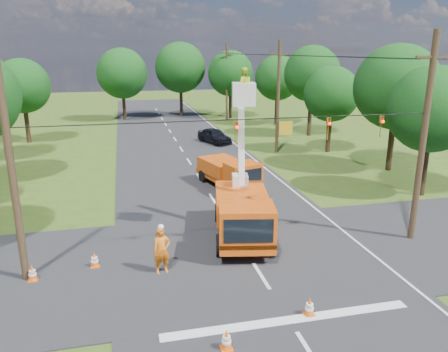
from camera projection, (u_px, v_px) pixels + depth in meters
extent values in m
plane|color=#334E17|center=(189.00, 162.00, 36.92)|extent=(140.00, 140.00, 0.00)
cube|color=black|center=(189.00, 162.00, 36.92)|extent=(12.00, 100.00, 0.06)
cube|color=black|center=(248.00, 256.00, 20.06)|extent=(56.00, 10.00, 0.07)
cube|color=silver|center=(289.00, 321.00, 15.19)|extent=(9.00, 0.45, 0.02)
cube|color=silver|center=(253.00, 159.00, 38.13)|extent=(0.12, 90.00, 0.02)
cube|color=#EB4D10|center=(243.00, 222.00, 21.91)|extent=(3.72, 7.06, 0.50)
cube|color=#EB4D10|center=(247.00, 224.00, 19.36)|extent=(2.78, 2.35, 1.68)
cube|color=black|center=(248.00, 231.00, 18.43)|extent=(2.10, 0.48, 1.06)
cube|color=#EB4D10|center=(241.00, 202.00, 22.58)|extent=(3.39, 4.57, 1.12)
cylinder|color=black|center=(220.00, 245.00, 19.92)|extent=(0.55, 1.08, 1.03)
cylinder|color=black|center=(271.00, 245.00, 19.99)|extent=(0.55, 1.08, 1.03)
cylinder|color=black|center=(218.00, 212.00, 24.00)|extent=(0.55, 1.08, 1.03)
cylinder|color=black|center=(261.00, 212.00, 24.07)|extent=(0.55, 1.08, 1.03)
cube|color=silver|center=(240.00, 180.00, 23.53)|extent=(0.99, 0.99, 0.62)
cube|color=silver|center=(241.00, 137.00, 22.26)|extent=(0.60, 1.53, 4.85)
cube|color=silver|center=(244.00, 94.00, 20.50)|extent=(1.25, 1.25, 1.06)
imported|color=#C6E526|center=(244.00, 85.00, 20.38)|extent=(0.87, 0.72, 1.62)
cube|color=#EB4D10|center=(227.00, 177.00, 30.04)|extent=(3.54, 6.05, 0.43)
cube|color=#EB4D10|center=(243.00, 174.00, 28.11)|extent=(2.45, 2.12, 1.42)
cube|color=black|center=(249.00, 176.00, 27.41)|extent=(1.75, 0.54, 0.90)
cube|color=#EB4D10|center=(222.00, 166.00, 30.51)|extent=(3.09, 3.98, 0.95)
cylinder|color=black|center=(227.00, 190.00, 28.12)|extent=(0.53, 0.92, 0.87)
cylinder|color=black|center=(254.00, 185.00, 29.04)|extent=(0.53, 0.92, 0.87)
cylinder|color=black|center=(203.00, 176.00, 31.17)|extent=(0.53, 0.92, 0.87)
cylinder|color=black|center=(227.00, 173.00, 32.09)|extent=(0.53, 0.92, 0.87)
imported|color=orange|center=(162.00, 250.00, 18.23)|extent=(0.85, 0.65, 2.06)
imported|color=black|center=(214.00, 136.00, 44.34)|extent=(3.25, 4.76, 1.50)
cone|color=#F65B0C|center=(226.00, 339.00, 13.65)|extent=(0.36, 0.36, 0.70)
cube|color=#F65B0C|center=(226.00, 348.00, 13.75)|extent=(0.38, 0.38, 0.04)
cylinder|color=white|center=(226.00, 337.00, 13.64)|extent=(0.26, 0.26, 0.09)
cylinder|color=white|center=(226.00, 342.00, 13.68)|extent=(0.31, 0.31, 0.09)
cone|color=#F65B0C|center=(310.00, 306.00, 15.41)|extent=(0.36, 0.36, 0.70)
cube|color=#F65B0C|center=(309.00, 314.00, 15.51)|extent=(0.38, 0.38, 0.04)
cylinder|color=white|center=(310.00, 305.00, 15.40)|extent=(0.26, 0.26, 0.09)
cylinder|color=white|center=(309.00, 308.00, 15.44)|extent=(0.31, 0.31, 0.09)
cone|color=#F65B0C|center=(234.00, 205.00, 25.44)|extent=(0.36, 0.36, 0.70)
cube|color=#F65B0C|center=(234.00, 211.00, 25.54)|extent=(0.38, 0.38, 0.04)
cylinder|color=white|center=(234.00, 205.00, 25.43)|extent=(0.26, 0.26, 0.09)
cylinder|color=white|center=(234.00, 207.00, 25.47)|extent=(0.31, 0.31, 0.09)
cone|color=#F65B0C|center=(261.00, 189.00, 28.56)|extent=(0.36, 0.36, 0.70)
cube|color=#F65B0C|center=(261.00, 194.00, 28.65)|extent=(0.38, 0.38, 0.04)
cylinder|color=white|center=(261.00, 188.00, 28.54)|extent=(0.26, 0.26, 0.09)
cylinder|color=white|center=(261.00, 190.00, 28.58)|extent=(0.31, 0.31, 0.09)
cone|color=#F65B0C|center=(95.00, 259.00, 18.88)|extent=(0.36, 0.36, 0.70)
cube|color=#F65B0C|center=(95.00, 266.00, 18.98)|extent=(0.38, 0.38, 0.04)
cylinder|color=white|center=(94.00, 258.00, 18.86)|extent=(0.26, 0.26, 0.09)
cylinder|color=white|center=(95.00, 261.00, 18.91)|extent=(0.31, 0.31, 0.09)
cone|color=#F65B0C|center=(32.00, 272.00, 17.75)|extent=(0.36, 0.36, 0.70)
cube|color=#F65B0C|center=(33.00, 280.00, 17.85)|extent=(0.38, 0.38, 0.04)
cylinder|color=white|center=(32.00, 271.00, 17.73)|extent=(0.26, 0.26, 0.09)
cylinder|color=white|center=(33.00, 274.00, 17.78)|extent=(0.31, 0.31, 0.09)
cone|color=#F65B0C|center=(247.00, 166.00, 34.12)|extent=(0.36, 0.36, 0.70)
cube|color=#F65B0C|center=(247.00, 170.00, 34.21)|extent=(0.38, 0.38, 0.04)
cylinder|color=white|center=(247.00, 165.00, 34.10)|extent=(0.26, 0.26, 0.09)
cylinder|color=white|center=(247.00, 167.00, 34.14)|extent=(0.31, 0.31, 0.09)
cylinder|color=#4C3823|center=(423.00, 141.00, 20.52)|extent=(0.30, 0.30, 10.00)
cube|color=#4C3823|center=(434.00, 57.00, 19.47)|extent=(1.80, 0.12, 0.12)
cylinder|color=#4C3823|center=(278.00, 98.00, 39.25)|extent=(0.30, 0.30, 10.00)
cube|color=#4C3823|center=(280.00, 54.00, 38.20)|extent=(1.80, 0.12, 0.12)
cylinder|color=#4C3823|center=(227.00, 83.00, 57.98)|extent=(0.30, 0.30, 10.00)
cube|color=#4C3823|center=(227.00, 53.00, 56.93)|extent=(1.80, 0.12, 0.12)
cylinder|color=#4C3823|center=(12.00, 174.00, 16.76)|extent=(0.30, 0.30, 9.00)
cylinder|color=black|center=(239.00, 120.00, 18.21)|extent=(18.00, 0.04, 0.04)
cube|color=#BC9216|center=(286.00, 128.00, 18.79)|extent=(0.60, 0.05, 0.60)
imported|color=#BC9216|center=(236.00, 133.00, 18.34)|extent=(0.16, 0.20, 1.00)
sphere|color=#FF0C0C|center=(237.00, 127.00, 18.16)|extent=(0.14, 0.14, 0.14)
imported|color=#BC9216|center=(328.00, 129.00, 19.25)|extent=(0.16, 0.20, 1.00)
sphere|color=#FF0C0C|center=(330.00, 124.00, 19.07)|extent=(0.14, 0.14, 0.14)
imported|color=#BC9216|center=(381.00, 127.00, 19.82)|extent=(0.16, 0.20, 1.00)
sphere|color=#FF0C0C|center=(383.00, 122.00, 19.64)|extent=(0.14, 0.14, 0.14)
cylinder|color=#382616|center=(27.00, 123.00, 44.39)|extent=(0.44, 0.44, 4.05)
sphere|color=#114013|center=(22.00, 86.00, 43.37)|extent=(5.40, 5.40, 5.40)
cylinder|color=#382616|center=(424.00, 165.00, 28.06)|extent=(0.44, 0.44, 3.96)
sphere|color=#114013|center=(432.00, 109.00, 27.06)|extent=(5.40, 5.40, 5.40)
cylinder|color=#382616|center=(391.00, 141.00, 33.92)|extent=(0.44, 0.44, 4.58)
sphere|color=#114013|center=(397.00, 87.00, 32.77)|extent=(6.40, 6.40, 6.40)
cylinder|color=#382616|center=(329.00, 132.00, 40.19)|extent=(0.44, 0.44, 3.78)
sphere|color=#114013|center=(331.00, 94.00, 39.24)|extent=(5.00, 5.00, 5.00)
cylinder|color=#382616|center=(310.00, 114.00, 47.89)|extent=(0.44, 0.44, 4.75)
sphere|color=#114013|center=(312.00, 74.00, 46.70)|extent=(6.00, 6.00, 6.00)
cylinder|color=#382616|center=(276.00, 108.00, 55.25)|extent=(0.44, 0.44, 4.14)
sphere|color=#114013|center=(277.00, 78.00, 54.21)|extent=(5.60, 5.60, 5.60)
cylinder|color=#382616|center=(124.00, 104.00, 58.63)|extent=(0.44, 0.44, 4.40)
sphere|color=#114013|center=(122.00, 73.00, 57.53)|extent=(6.60, 6.60, 6.60)
cylinder|color=#382616|center=(181.00, 99.00, 62.18)|extent=(0.44, 0.44, 4.84)
sphere|color=#114013|center=(180.00, 67.00, 60.96)|extent=(7.00, 7.00, 7.00)
cylinder|color=#382616|center=(230.00, 102.00, 60.85)|extent=(0.44, 0.44, 4.31)
sphere|color=#114013|center=(230.00, 73.00, 59.77)|extent=(6.20, 6.20, 6.20)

